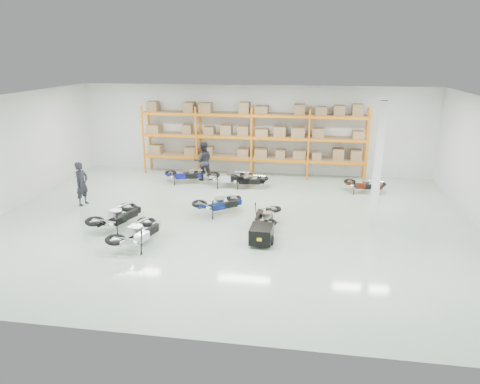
% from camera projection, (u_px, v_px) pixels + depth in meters
% --- Properties ---
extents(room, '(18.00, 18.00, 18.00)m').
position_uv_depth(room, '(231.00, 163.00, 15.37)').
color(room, '#AFC3AF').
rests_on(room, ground).
extents(pallet_rack, '(11.28, 0.98, 3.62)m').
position_uv_depth(pallet_rack, '(253.00, 132.00, 21.43)').
color(pallet_rack, orange).
rests_on(pallet_rack, ground).
extents(structural_column, '(0.25, 0.25, 4.50)m').
position_uv_depth(structural_column, '(378.00, 165.00, 15.10)').
color(structural_column, white).
rests_on(structural_column, ground).
extents(moto_blue_centre, '(1.97, 1.76, 1.16)m').
position_uv_depth(moto_blue_centre, '(219.00, 200.00, 16.68)').
color(moto_blue_centre, '#081653').
rests_on(moto_blue_centre, ground).
extents(moto_silver_left, '(1.43, 2.12, 1.25)m').
position_uv_depth(moto_silver_left, '(137.00, 229.00, 13.88)').
color(moto_silver_left, '#ABADB2').
rests_on(moto_silver_left, ground).
extents(moto_black_far_left, '(1.60, 2.17, 1.27)m').
position_uv_depth(moto_black_far_left, '(117.00, 212.00, 15.27)').
color(moto_black_far_left, black).
rests_on(moto_black_far_left, ground).
extents(moto_touring_right, '(0.91, 1.69, 1.06)m').
position_uv_depth(moto_touring_right, '(266.00, 213.00, 15.47)').
color(moto_touring_right, black).
rests_on(moto_touring_right, ground).
extents(trailer, '(0.80, 1.52, 0.63)m').
position_uv_depth(trailer, '(261.00, 234.00, 14.01)').
color(trailer, black).
rests_on(trailer, ground).
extents(moto_back_a, '(1.85, 1.19, 1.10)m').
position_uv_depth(moto_back_a, '(185.00, 172.00, 20.69)').
color(moto_back_a, navy).
rests_on(moto_back_a, ground).
extents(moto_back_b, '(1.98, 1.14, 1.22)m').
position_uv_depth(moto_back_b, '(230.00, 174.00, 20.12)').
color(moto_back_b, silver).
rests_on(moto_back_b, ground).
extents(moto_back_c, '(1.65, 0.86, 1.05)m').
position_uv_depth(moto_back_c, '(248.00, 177.00, 19.91)').
color(moto_back_c, black).
rests_on(moto_back_c, ground).
extents(moto_back_d, '(1.68, 0.98, 1.03)m').
position_uv_depth(moto_back_d, '(365.00, 182.00, 19.20)').
color(moto_back_d, '#45170D').
rests_on(moto_back_d, ground).
extents(person_left, '(0.56, 0.74, 1.82)m').
position_uv_depth(person_left, '(82.00, 184.00, 17.55)').
color(person_left, black).
rests_on(person_left, ground).
extents(person_back, '(1.11, 0.98, 1.91)m').
position_uv_depth(person_back, '(203.00, 161.00, 21.04)').
color(person_back, '#22222A').
rests_on(person_back, ground).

